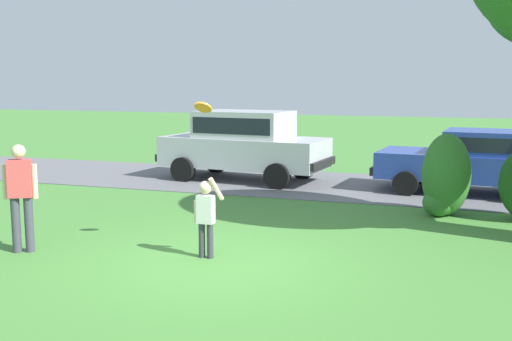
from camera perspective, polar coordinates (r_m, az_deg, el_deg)
ground_plane at (r=9.21m, az=-3.58°, el=-8.77°), size 80.00×80.00×0.00m
driveway_strip at (r=16.07m, az=6.32°, el=-1.33°), size 28.00×4.40×0.02m
shrub_near_tree at (r=12.85m, az=17.46°, el=-0.65°), size 0.97×1.08×1.68m
parked_sedan at (r=15.51m, az=19.75°, el=0.99°), size 4.55×2.41×1.56m
parked_suv at (r=16.59m, az=-1.15°, el=2.74°), size 4.87×2.48×1.92m
child_thrower at (r=9.35m, az=-4.77°, el=-3.99°), size 0.46×0.27×1.29m
frisbee at (r=9.47m, az=-5.02°, el=5.98°), size 0.29×0.24×0.19m
adult_onlooker at (r=10.28m, az=-21.36°, el=-1.90°), size 0.48×0.36×1.74m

